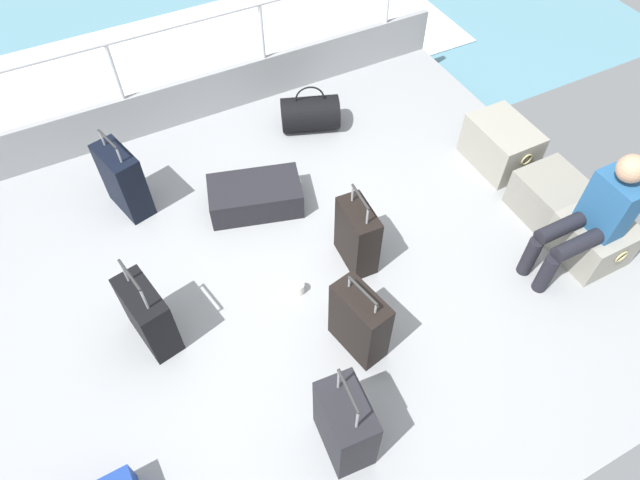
{
  "coord_description": "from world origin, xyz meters",
  "views": [
    {
      "loc": [
        2.31,
        -1.01,
        3.61
      ],
      "look_at": [
        -0.04,
        0.21,
        0.25
      ],
      "focal_mm": 31.29,
      "sensor_mm": 36.0,
      "label": 1
    }
  ],
  "objects_px": {
    "cargo_crate_0": "(501,145)",
    "suitcase_0": "(124,180)",
    "cargo_crate_1": "(553,199)",
    "suitcase_6": "(357,236)",
    "duffel_bag": "(310,113)",
    "paper_cup": "(299,288)",
    "passenger_seated": "(593,216)",
    "suitcase_1": "(148,315)",
    "suitcase_5": "(345,424)",
    "cargo_crate_2": "(592,239)",
    "suitcase_3": "(359,322)",
    "suitcase_2": "(255,196)"
  },
  "relations": [
    {
      "from": "suitcase_5",
      "to": "cargo_crate_2",
      "type": "bearing_deg",
      "value": 99.94
    },
    {
      "from": "cargo_crate_2",
      "to": "suitcase_1",
      "type": "height_order",
      "value": "suitcase_1"
    },
    {
      "from": "cargo_crate_2",
      "to": "suitcase_0",
      "type": "relative_size",
      "value": 0.7
    },
    {
      "from": "cargo_crate_1",
      "to": "duffel_bag",
      "type": "distance_m",
      "value": 2.33
    },
    {
      "from": "suitcase_0",
      "to": "suitcase_1",
      "type": "distance_m",
      "value": 1.34
    },
    {
      "from": "cargo_crate_2",
      "to": "suitcase_2",
      "type": "height_order",
      "value": "cargo_crate_2"
    },
    {
      "from": "suitcase_1",
      "to": "cargo_crate_1",
      "type": "bearing_deg",
      "value": 83.23
    },
    {
      "from": "suitcase_0",
      "to": "cargo_crate_2",
      "type": "bearing_deg",
      "value": 54.81
    },
    {
      "from": "suitcase_5",
      "to": "duffel_bag",
      "type": "relative_size",
      "value": 1.27
    },
    {
      "from": "duffel_bag",
      "to": "suitcase_6",
      "type": "bearing_deg",
      "value": -13.98
    },
    {
      "from": "duffel_bag",
      "to": "passenger_seated",
      "type": "bearing_deg",
      "value": 24.42
    },
    {
      "from": "suitcase_2",
      "to": "duffel_bag",
      "type": "bearing_deg",
      "value": 129.19
    },
    {
      "from": "suitcase_0",
      "to": "paper_cup",
      "type": "height_order",
      "value": "suitcase_0"
    },
    {
      "from": "cargo_crate_2",
      "to": "suitcase_3",
      "type": "distance_m",
      "value": 2.04
    },
    {
      "from": "cargo_crate_2",
      "to": "duffel_bag",
      "type": "height_order",
      "value": "duffel_bag"
    },
    {
      "from": "cargo_crate_1",
      "to": "suitcase_0",
      "type": "distance_m",
      "value": 3.57
    },
    {
      "from": "passenger_seated",
      "to": "paper_cup",
      "type": "distance_m",
      "value": 2.22
    },
    {
      "from": "cargo_crate_2",
      "to": "duffel_bag",
      "type": "bearing_deg",
      "value": -152.12
    },
    {
      "from": "suitcase_1",
      "to": "suitcase_2",
      "type": "distance_m",
      "value": 1.41
    },
    {
      "from": "cargo_crate_2",
      "to": "cargo_crate_1",
      "type": "bearing_deg",
      "value": 177.31
    },
    {
      "from": "cargo_crate_2",
      "to": "suitcase_6",
      "type": "distance_m",
      "value": 1.86
    },
    {
      "from": "cargo_crate_2",
      "to": "suitcase_3",
      "type": "height_order",
      "value": "suitcase_3"
    },
    {
      "from": "passenger_seated",
      "to": "paper_cup",
      "type": "xyz_separation_m",
      "value": [
        -0.72,
        -2.03,
        -0.51
      ]
    },
    {
      "from": "cargo_crate_0",
      "to": "suitcase_0",
      "type": "height_order",
      "value": "suitcase_0"
    },
    {
      "from": "suitcase_5",
      "to": "suitcase_6",
      "type": "distance_m",
      "value": 1.46
    },
    {
      "from": "suitcase_1",
      "to": "suitcase_5",
      "type": "distance_m",
      "value": 1.54
    },
    {
      "from": "suitcase_0",
      "to": "suitcase_6",
      "type": "xyz_separation_m",
      "value": [
        1.39,
        1.43,
        -0.02
      ]
    },
    {
      "from": "suitcase_0",
      "to": "suitcase_1",
      "type": "xyz_separation_m",
      "value": [
        1.33,
        -0.19,
        -0.03
      ]
    },
    {
      "from": "cargo_crate_0",
      "to": "suitcase_5",
      "type": "distance_m",
      "value": 2.97
    },
    {
      "from": "cargo_crate_0",
      "to": "suitcase_1",
      "type": "distance_m",
      "value": 3.35
    },
    {
      "from": "suitcase_0",
      "to": "suitcase_1",
      "type": "height_order",
      "value": "suitcase_1"
    },
    {
      "from": "cargo_crate_1",
      "to": "suitcase_5",
      "type": "bearing_deg",
      "value": -70.04
    },
    {
      "from": "cargo_crate_0",
      "to": "cargo_crate_2",
      "type": "xyz_separation_m",
      "value": [
        1.18,
        -0.04,
        -0.02
      ]
    },
    {
      "from": "passenger_seated",
      "to": "suitcase_3",
      "type": "relative_size",
      "value": 1.55
    },
    {
      "from": "suitcase_0",
      "to": "suitcase_6",
      "type": "relative_size",
      "value": 1.03
    },
    {
      "from": "suitcase_6",
      "to": "suitcase_1",
      "type": "bearing_deg",
      "value": -92.12
    },
    {
      "from": "cargo_crate_1",
      "to": "paper_cup",
      "type": "height_order",
      "value": "cargo_crate_1"
    },
    {
      "from": "suitcase_5",
      "to": "suitcase_6",
      "type": "height_order",
      "value": "suitcase_5"
    },
    {
      "from": "cargo_crate_2",
      "to": "suitcase_0",
      "type": "height_order",
      "value": "suitcase_0"
    },
    {
      "from": "passenger_seated",
      "to": "suitcase_1",
      "type": "xyz_separation_m",
      "value": [
        -0.86,
        -3.11,
        -0.29
      ]
    },
    {
      "from": "suitcase_1",
      "to": "duffel_bag",
      "type": "distance_m",
      "value": 2.54
    },
    {
      "from": "cargo_crate_0",
      "to": "suitcase_6",
      "type": "xyz_separation_m",
      "value": [
        0.38,
        -1.71,
        0.08
      ]
    },
    {
      "from": "suitcase_0",
      "to": "suitcase_5",
      "type": "xyz_separation_m",
      "value": [
        2.62,
        0.65,
        -0.02
      ]
    },
    {
      "from": "cargo_crate_1",
      "to": "suitcase_6",
      "type": "xyz_separation_m",
      "value": [
        -0.33,
        -1.69,
        0.11
      ]
    },
    {
      "from": "suitcase_0",
      "to": "cargo_crate_0",
      "type": "bearing_deg",
      "value": 72.21
    },
    {
      "from": "cargo_crate_0",
      "to": "cargo_crate_1",
      "type": "height_order",
      "value": "cargo_crate_0"
    },
    {
      "from": "suitcase_0",
      "to": "suitcase_3",
      "type": "xyz_separation_m",
      "value": [
        2.05,
        1.07,
        -0.01
      ]
    },
    {
      "from": "suitcase_1",
      "to": "suitcase_2",
      "type": "bearing_deg",
      "value": 125.84
    },
    {
      "from": "cargo_crate_2",
      "to": "suitcase_5",
      "type": "distance_m",
      "value": 2.5
    },
    {
      "from": "cargo_crate_1",
      "to": "cargo_crate_0",
      "type": "bearing_deg",
      "value": 178.83
    }
  ]
}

